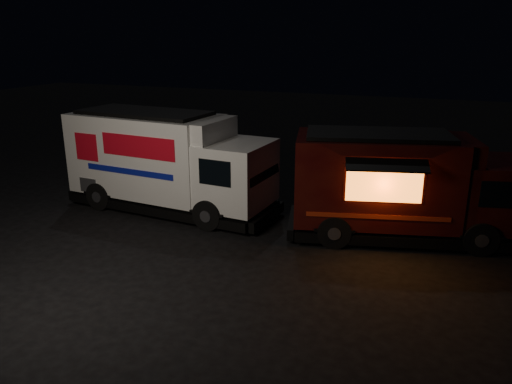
% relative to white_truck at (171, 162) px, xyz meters
% --- Properties ---
extents(ground, '(80.00, 80.00, 0.00)m').
position_rel_white_truck_xyz_m(ground, '(1.66, -3.39, -1.71)').
color(ground, black).
rests_on(ground, ground).
extents(white_truck, '(7.72, 3.11, 3.43)m').
position_rel_white_truck_xyz_m(white_truck, '(0.00, 0.00, 0.00)').
color(white_truck, white).
rests_on(white_truck, ground).
extents(red_truck, '(7.32, 4.18, 3.21)m').
position_rel_white_truck_xyz_m(red_truck, '(7.82, 0.43, -0.11)').
color(red_truck, '#3C100A').
rests_on(red_truck, ground).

